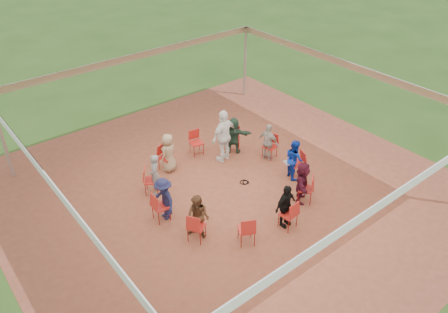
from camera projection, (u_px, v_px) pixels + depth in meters
ground at (228, 190)px, 13.66m from camera, size 80.00×80.00×0.00m
dirt_patch at (228, 190)px, 13.65m from camera, size 13.00×13.00×0.00m
tent at (229, 123)px, 12.37m from camera, size 10.33×10.33×3.00m
chair_0 at (297, 164)px, 14.07m from camera, size 0.55×0.54×0.90m
chair_1 at (270, 147)px, 14.97m from camera, size 0.53×0.51×0.90m
chair_2 at (234, 139)px, 15.38m from camera, size 0.61×0.61×0.90m
chair_3 at (197, 143)px, 15.16m from camera, size 0.50×0.51×0.90m
chair_4 at (166, 158)px, 14.39m from camera, size 0.55×0.56×0.90m
chair_5 at (151, 181)px, 13.31m from camera, size 0.60×0.60×0.90m
chair_6 at (161, 207)px, 12.26m from camera, size 0.46×0.44×0.90m
chair_7 at (197, 227)px, 11.58m from camera, size 0.59×0.58×0.90m
chair_8 at (246, 230)px, 11.48m from camera, size 0.58×0.58×0.90m
chair_9 at (288, 214)px, 11.99m from camera, size 0.46×0.48×0.90m
chair_10 at (305, 189)px, 12.96m from camera, size 0.60×0.61×0.90m
person_seated_0 at (294, 159)px, 13.91m from camera, size 0.57×0.74×1.34m
person_seated_1 at (268, 142)px, 14.77m from camera, size 0.57×0.86×1.34m
person_seated_2 at (234, 135)px, 15.15m from camera, size 1.22×1.20×1.34m
person_seated_3 at (169, 153)px, 14.22m from camera, size 0.75×0.58×1.34m
person_seated_4 at (155, 174)px, 13.19m from camera, size 0.55×0.59×1.34m
person_seated_5 at (164, 199)px, 12.19m from camera, size 0.47×0.89×1.34m
person_seated_6 at (198, 217)px, 11.55m from camera, size 0.65×0.75×1.34m
person_seated_7 at (285, 206)px, 11.94m from camera, size 0.82×0.47×1.34m
person_seated_8 at (302, 182)px, 12.86m from camera, size 1.27×1.13×1.34m
standing_person at (224, 136)px, 14.59m from camera, size 1.18×0.74×1.88m
cable_coil at (245, 182)px, 13.97m from camera, size 0.28×0.28×0.03m
laptop at (289, 161)px, 13.89m from camera, size 0.32×0.36×0.20m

